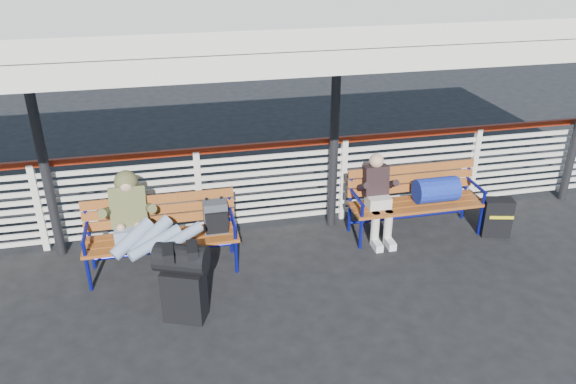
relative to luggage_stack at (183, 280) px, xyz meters
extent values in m
plane|color=black|center=(0.31, -0.09, -0.49)|extent=(60.00, 60.00, 0.00)
cube|color=silver|center=(0.31, 1.81, 0.11)|extent=(12.00, 0.04, 1.04)
cube|color=maroon|center=(0.31, 1.81, 0.71)|extent=(12.00, 0.06, 0.08)
cube|color=silver|center=(0.31, 0.81, 2.59)|extent=(12.60, 3.60, 0.16)
cube|color=silver|center=(0.31, -0.94, 2.46)|extent=(12.60, 0.06, 0.30)
cylinder|color=black|center=(-1.49, 1.66, 1.01)|extent=(0.12, 0.12, 3.00)
cylinder|color=black|center=(2.11, 1.66, 1.01)|extent=(0.12, 0.12, 3.00)
cube|color=black|center=(0.00, 0.00, -0.19)|extent=(0.50, 0.40, 0.59)
cylinder|color=black|center=(0.00, 0.00, 0.26)|extent=(0.61, 0.49, 0.30)
cube|color=#95571C|center=(-0.20, 0.95, -0.04)|extent=(1.80, 0.50, 0.04)
cube|color=#95571C|center=(-0.20, 1.21, 0.23)|extent=(1.80, 0.10, 0.40)
cylinder|color=#0E149B|center=(-1.05, 0.75, -0.26)|extent=(0.04, 0.04, 0.45)
cylinder|color=#0E149B|center=(0.65, 0.75, -0.26)|extent=(0.04, 0.04, 0.45)
cylinder|color=#0E149B|center=(-1.05, 1.22, -0.04)|extent=(0.04, 0.04, 0.90)
cylinder|color=#0E149B|center=(0.65, 1.22, -0.04)|extent=(0.04, 0.04, 0.90)
cube|color=#44474B|center=(0.45, 0.97, 0.18)|extent=(0.28, 0.18, 0.40)
cube|color=#95571C|center=(3.15, 1.15, -0.04)|extent=(1.80, 0.50, 0.04)
cube|color=#95571C|center=(3.15, 1.41, 0.23)|extent=(1.80, 0.10, 0.40)
cylinder|color=#0E149B|center=(2.30, 0.95, -0.26)|extent=(0.04, 0.04, 0.45)
cylinder|color=#0E149B|center=(4.00, 0.95, -0.26)|extent=(0.04, 0.04, 0.45)
cylinder|color=#0E149B|center=(2.30, 1.42, -0.04)|extent=(0.04, 0.04, 0.90)
cylinder|color=#0E149B|center=(4.00, 1.42, -0.04)|extent=(0.04, 0.04, 0.90)
cylinder|color=navy|center=(3.40, 1.15, 0.15)|extent=(0.57, 0.33, 0.33)
cube|color=#8E9CBF|center=(-0.55, 1.00, 0.05)|extent=(0.36, 0.26, 0.18)
cube|color=#4E4F2A|center=(-0.55, 1.20, 0.31)|extent=(0.42, 0.38, 0.53)
sphere|color=#4E4F2A|center=(-0.55, 1.30, 0.59)|extent=(0.28, 0.28, 0.28)
sphere|color=tan|center=(-0.55, 1.26, 0.58)|extent=(0.21, 0.21, 0.21)
cube|color=black|center=(-0.12, -0.06, 0.38)|extent=(0.11, 0.27, 0.10)
cube|color=black|center=(0.12, -0.06, 0.38)|extent=(0.11, 0.27, 0.10)
cube|color=beige|center=(2.60, 1.18, 0.04)|extent=(0.30, 0.24, 0.16)
cube|color=black|center=(2.60, 1.32, 0.29)|extent=(0.32, 0.23, 0.42)
sphere|color=tan|center=(2.60, 1.34, 0.56)|extent=(0.19, 0.19, 0.19)
cylinder|color=beige|center=(2.51, 1.00, -0.25)|extent=(0.11, 0.11, 0.46)
cylinder|color=beige|center=(2.69, 1.00, -0.25)|extent=(0.11, 0.11, 0.46)
cube|color=silver|center=(2.51, 0.90, -0.44)|extent=(0.10, 0.24, 0.10)
cube|color=silver|center=(2.69, 0.90, -0.44)|extent=(0.10, 0.24, 0.10)
cube|color=black|center=(4.20, 0.90, -0.22)|extent=(0.42, 0.29, 0.53)
cube|color=yellow|center=(4.20, 0.78, -0.17)|extent=(0.31, 0.09, 0.04)
camera|label=1|loc=(0.01, -4.98, 3.36)|focal=35.00mm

